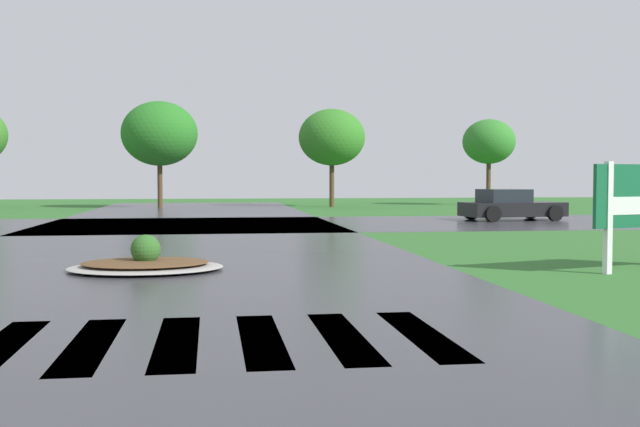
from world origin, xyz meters
The scene contains 6 objects.
asphalt_roadway centered at (0.00, 10.00, 0.00)m, with size 10.84×80.00×0.01m, color #35353A.
asphalt_cross_road centered at (0.00, 25.72, 0.00)m, with size 90.00×9.76×0.01m, color #35353A.
crosswalk_stripes centered at (0.00, 5.28, 0.00)m, with size 6.75×2.82×0.01m.
median_island centered at (-0.40, 11.75, 0.13)m, with size 2.90×2.36×0.68m.
car_dark_suv centered at (12.86, 26.86, 0.58)m, with size 4.25×2.50×1.27m.
background_treeline centered at (-4.91, 41.74, 4.01)m, with size 44.13×5.82×6.01m.
Camera 1 is at (0.82, -3.04, 1.76)m, focal length 43.38 mm.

